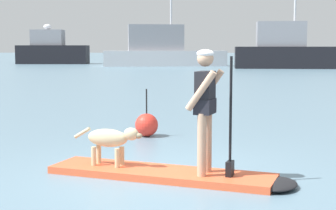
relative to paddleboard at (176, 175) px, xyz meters
name	(u,v)px	position (x,y,z in m)	size (l,w,h in m)	color
ground_plane	(160,177)	(-0.22, 0.06, -0.05)	(400.00, 400.00, 0.00)	slate
paddleboard	(176,175)	(0.00, 0.00, 0.00)	(3.53, 1.59, 0.10)	#E55933
person_paddler	(206,103)	(0.41, -0.11, 1.02)	(0.66, 0.56, 1.67)	tan
dog	(111,139)	(-0.96, 0.25, 0.43)	(1.07, 0.38, 0.57)	#CCB78C
moored_boat_far_port	(52,51)	(-18.99, 51.18, 1.46)	(8.24, 3.55, 4.56)	black
moored_boat_starboard	(162,51)	(-5.45, 44.66, 1.49)	(12.47, 5.00, 10.39)	silver
moored_boat_far_starboard	(286,51)	(6.28, 40.05, 1.51)	(9.47, 2.59, 9.30)	black
marker_buoy	(147,125)	(-0.90, 3.33, 0.19)	(0.47, 0.47, 0.97)	red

